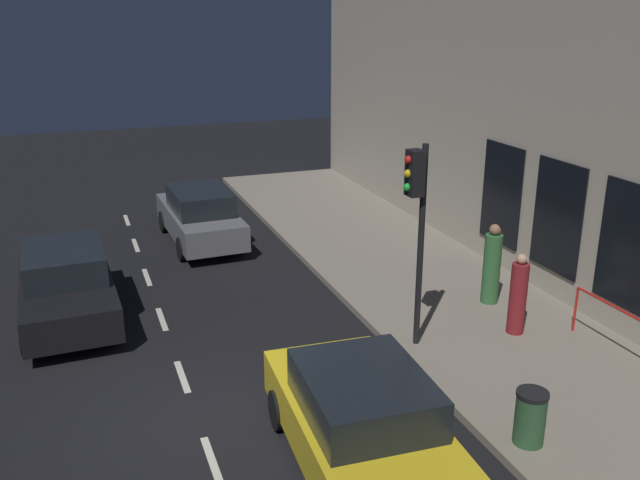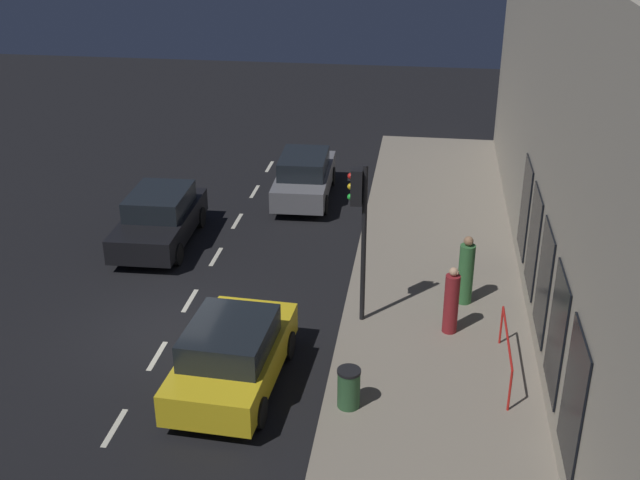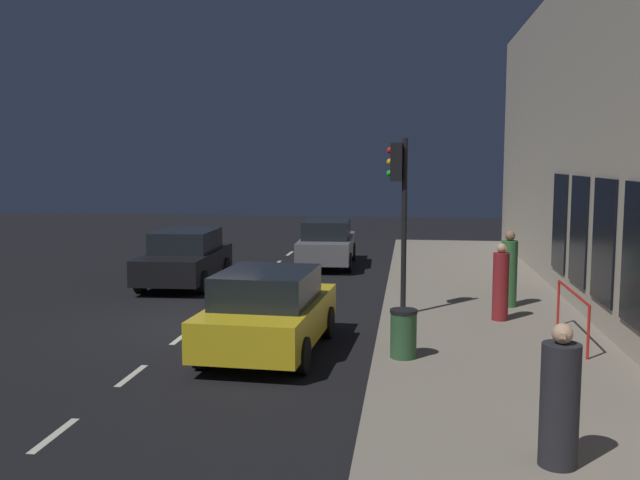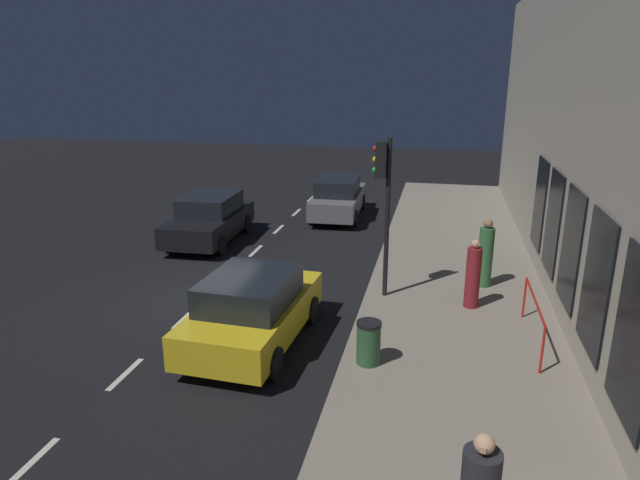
# 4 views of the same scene
# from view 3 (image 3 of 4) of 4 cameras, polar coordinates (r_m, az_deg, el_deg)

# --- Properties ---
(ground_plane) EXTENTS (60.00, 60.00, 0.00)m
(ground_plane) POSITION_cam_3_polar(r_m,az_deg,el_deg) (15.74, -10.01, -6.87)
(ground_plane) COLOR black
(sidewalk) EXTENTS (4.50, 32.00, 0.15)m
(sidewalk) POSITION_cam_3_polar(r_m,az_deg,el_deg) (15.11, 13.43, -7.22)
(sidewalk) COLOR gray
(sidewalk) RESTS_ON ground
(building_facade) EXTENTS (0.65, 32.00, 8.36)m
(building_facade) POSITION_cam_3_polar(r_m,az_deg,el_deg) (15.19, 23.55, 8.07)
(building_facade) COLOR #B2A893
(building_facade) RESTS_ON ground
(lane_centre_line) EXTENTS (0.12, 27.20, 0.01)m
(lane_centre_line) POSITION_cam_3_polar(r_m,az_deg,el_deg) (14.81, -11.18, -7.73)
(lane_centre_line) COLOR beige
(lane_centre_line) RESTS_ON ground
(traffic_light) EXTENTS (0.46, 0.32, 3.94)m
(traffic_light) POSITION_cam_3_polar(r_m,az_deg,el_deg) (15.66, 6.43, 4.13)
(traffic_light) COLOR black
(traffic_light) RESTS_ON sidewalk
(parked_car_1) EXTENTS (2.04, 4.32, 1.58)m
(parked_car_1) POSITION_cam_3_polar(r_m,az_deg,el_deg) (20.75, -10.88, -1.42)
(parked_car_1) COLOR black
(parked_car_1) RESTS_ON ground
(parked_car_2) EXTENTS (2.16, 4.14, 1.58)m
(parked_car_2) POSITION_cam_3_polar(r_m,az_deg,el_deg) (13.29, -4.18, -5.78)
(parked_car_2) COLOR gold
(parked_car_2) RESTS_ON ground
(parked_car_3) EXTENTS (1.92, 4.38, 1.58)m
(parked_car_3) POSITION_cam_3_polar(r_m,az_deg,el_deg) (23.97, 0.57, -0.24)
(parked_car_3) COLOR slate
(parked_car_3) RESTS_ON ground
(pedestrian_0) EXTENTS (0.49, 0.49, 1.81)m
(pedestrian_0) POSITION_cam_3_polar(r_m,az_deg,el_deg) (17.21, 15.08, -2.49)
(pedestrian_0) COLOR #336B38
(pedestrian_0) RESTS_ON sidewalk
(pedestrian_1) EXTENTS (0.46, 0.46, 1.68)m
(pedestrian_1) POSITION_cam_3_polar(r_m,az_deg,el_deg) (15.72, 14.44, -3.54)
(pedestrian_1) COLOR maroon
(pedestrian_1) RESTS_ON sidewalk
(pedestrian_2) EXTENTS (0.51, 0.51, 1.66)m
(pedestrian_2) POSITION_cam_3_polar(r_m,az_deg,el_deg) (8.59, 18.87, -12.32)
(pedestrian_2) COLOR #232328
(pedestrian_2) RESTS_ON sidewalk
(trash_bin) EXTENTS (0.48, 0.48, 0.86)m
(trash_bin) POSITION_cam_3_polar(r_m,az_deg,el_deg) (12.54, 6.79, -7.53)
(trash_bin) COLOR #2D5633
(trash_bin) RESTS_ON sidewalk
(red_railing) EXTENTS (0.05, 2.59, 0.97)m
(red_railing) POSITION_cam_3_polar(r_m,az_deg,el_deg) (14.34, 19.80, -4.81)
(red_railing) COLOR red
(red_railing) RESTS_ON sidewalk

